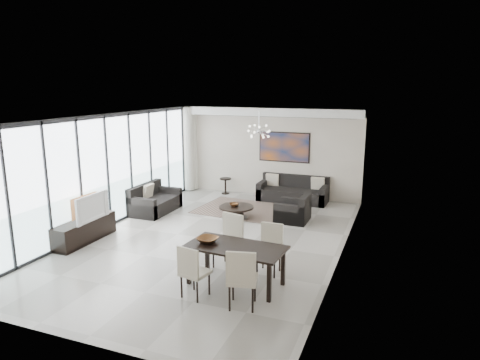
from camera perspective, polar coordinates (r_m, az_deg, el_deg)
The scene contains 20 objects.
room_shell at distance 9.75m, azimuth -1.31°, elevation -0.24°, with size 6.00×9.00×2.90m.
window_wall at distance 11.41m, azimuth -16.90°, elevation 1.19°, with size 0.37×8.95×2.90m.
soffit at distance 13.74m, azimuth 3.79°, elevation 9.04°, with size 5.98×0.40×0.26m, color white.
painting at distance 13.88m, azimuth 5.91°, elevation 4.39°, with size 1.68×0.04×0.98m, color #AF5418.
chandelier at distance 11.98m, azimuth 2.54°, elevation 6.52°, with size 0.66×0.66×0.71m.
rug at distance 12.69m, azimuth 0.50°, elevation -3.93°, with size 2.61×2.01×0.01m, color black.
coffee_table at distance 11.85m, azimuth -0.50°, elevation -4.21°, with size 0.96×0.96×0.34m.
bowl_coffee at distance 11.83m, azimuth -0.79°, elevation -3.30°, with size 0.25×0.25×0.08m, color brown.
sofa_main at distance 13.66m, azimuth 7.08°, elevation -1.69°, with size 2.17×0.89×0.79m.
loveseat at distance 12.67m, azimuth -11.39°, elevation -2.96°, with size 0.90×1.60×0.80m.
armchair at distance 11.67m, azimuth 7.21°, elevation -4.24°, with size 0.85×0.89×0.75m.
side_table at distance 14.44m, azimuth -1.95°, elevation -0.44°, with size 0.39×0.39×0.54m.
tv_console at distance 10.75m, azimuth -20.06°, elevation -6.33°, with size 0.49×1.73×0.54m, color black.
television at distance 10.51m, azimuth -19.52°, elevation -3.41°, with size 1.08×0.14×0.62m, color gray.
dining_table at distance 7.89m, azimuth -0.59°, elevation -9.39°, with size 1.86×1.03×0.75m.
dining_chair_sw at distance 7.49m, azimuth -6.45°, elevation -11.69°, with size 0.51×0.51×0.95m.
dining_chair_se at distance 7.09m, azimuth 0.24°, elevation -12.59°, with size 0.58×0.58×1.04m.
dining_chair_nw at distance 8.72m, azimuth -1.37°, elevation -7.53°, with size 0.60×0.60×1.07m.
dining_chair_ne at distance 8.48m, azimuth 4.06°, elevation -8.59°, with size 0.46×0.46×0.97m.
bowl_dining at distance 8.05m, azimuth -4.37°, elevation -7.95°, with size 0.38×0.38×0.09m, color brown.
Camera 1 is at (4.10, -8.79, 3.62)m, focal length 32.00 mm.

